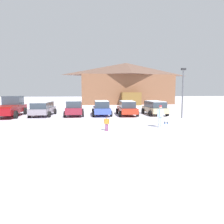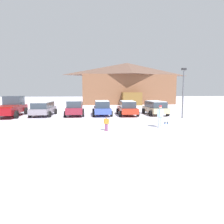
{
  "view_description": "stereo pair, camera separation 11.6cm",
  "coord_description": "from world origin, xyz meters",
  "px_view_note": "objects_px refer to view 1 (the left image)",
  "views": [
    {
      "loc": [
        -2.81,
        -10.93,
        2.76
      ],
      "look_at": [
        -0.91,
        5.41,
        0.98
      ],
      "focal_mm": 32.0,
      "sensor_mm": 36.0,
      "label": 1
    },
    {
      "loc": [
        -2.69,
        -10.95,
        2.76
      ],
      "look_at": [
        -0.91,
        5.41,
        0.98
      ],
      "focal_mm": 32.0,
      "sensor_mm": 36.0,
      "label": 2
    }
  ],
  "objects_px": {
    "ski_lodge": "(126,83)",
    "skier_child_in_orange_jacket": "(107,123)",
    "skier_adult_in_blue_parka": "(160,115)",
    "parked_blue_hatchback": "(101,108)",
    "parked_maroon_van": "(74,107)",
    "pair_of_skis": "(166,123)",
    "lamp_post": "(183,90)",
    "pickup_truck": "(11,107)",
    "parked_grey_wagon": "(43,108)",
    "parked_red_sedan": "(127,108)",
    "parked_beige_suv": "(155,107)"
  },
  "relations": [
    {
      "from": "parked_maroon_van",
      "to": "lamp_post",
      "type": "relative_size",
      "value": 0.92
    },
    {
      "from": "ski_lodge",
      "to": "skier_child_in_orange_jacket",
      "type": "xyz_separation_m",
      "value": [
        -6.58,
        -28.09,
        -3.71
      ]
    },
    {
      "from": "parked_maroon_van",
      "to": "parked_blue_hatchback",
      "type": "height_order",
      "value": "parked_maroon_van"
    },
    {
      "from": "skier_adult_in_blue_parka",
      "to": "pair_of_skis",
      "type": "relative_size",
      "value": 1.2
    },
    {
      "from": "ski_lodge",
      "to": "parked_maroon_van",
      "type": "distance_m",
      "value": 21.7
    },
    {
      "from": "parked_maroon_van",
      "to": "pair_of_skis",
      "type": "xyz_separation_m",
      "value": [
        8.14,
        -6.02,
        -0.9
      ]
    },
    {
      "from": "parked_red_sedan",
      "to": "lamp_post",
      "type": "xyz_separation_m",
      "value": [
        5.03,
        -2.99,
        1.99
      ]
    },
    {
      "from": "skier_child_in_orange_jacket",
      "to": "pair_of_skis",
      "type": "xyz_separation_m",
      "value": [
        5.34,
        2.78,
        -0.54
      ]
    },
    {
      "from": "parked_maroon_van",
      "to": "pair_of_skis",
      "type": "relative_size",
      "value": 3.25
    },
    {
      "from": "parked_maroon_van",
      "to": "pair_of_skis",
      "type": "bearing_deg",
      "value": -36.51
    },
    {
      "from": "ski_lodge",
      "to": "skier_child_in_orange_jacket",
      "type": "height_order",
      "value": "ski_lodge"
    },
    {
      "from": "ski_lodge",
      "to": "lamp_post",
      "type": "height_order",
      "value": "ski_lodge"
    },
    {
      "from": "parked_grey_wagon",
      "to": "parked_red_sedan",
      "type": "height_order",
      "value": "parked_red_sedan"
    },
    {
      "from": "ski_lodge",
      "to": "skier_adult_in_blue_parka",
      "type": "distance_m",
      "value": 27.63
    },
    {
      "from": "pickup_truck",
      "to": "pair_of_skis",
      "type": "relative_size",
      "value": 4.22
    },
    {
      "from": "pair_of_skis",
      "to": "skier_adult_in_blue_parka",
      "type": "bearing_deg",
      "value": -122.37
    },
    {
      "from": "lamp_post",
      "to": "parked_blue_hatchback",
      "type": "bearing_deg",
      "value": 157.71
    },
    {
      "from": "parked_blue_hatchback",
      "to": "pickup_truck",
      "type": "xyz_separation_m",
      "value": [
        -9.7,
        0.27,
        0.17
      ]
    },
    {
      "from": "parked_beige_suv",
      "to": "lamp_post",
      "type": "bearing_deg",
      "value": -58.21
    },
    {
      "from": "parked_maroon_van",
      "to": "skier_adult_in_blue_parka",
      "type": "relative_size",
      "value": 2.71
    },
    {
      "from": "skier_child_in_orange_jacket",
      "to": "skier_adult_in_blue_parka",
      "type": "relative_size",
      "value": 0.59
    },
    {
      "from": "ski_lodge",
      "to": "pickup_truck",
      "type": "xyz_separation_m",
      "value": [
        -16.08,
        -19.12,
        -3.28
      ]
    },
    {
      "from": "ski_lodge",
      "to": "pickup_truck",
      "type": "height_order",
      "value": "ski_lodge"
    },
    {
      "from": "parked_maroon_van",
      "to": "pickup_truck",
      "type": "height_order",
      "value": "pickup_truck"
    },
    {
      "from": "pair_of_skis",
      "to": "lamp_post",
      "type": "bearing_deg",
      "value": 44.89
    },
    {
      "from": "skier_adult_in_blue_parka",
      "to": "lamp_post",
      "type": "xyz_separation_m",
      "value": [
        3.98,
        4.71,
        1.86
      ]
    },
    {
      "from": "parked_maroon_van",
      "to": "parked_red_sedan",
      "type": "relative_size",
      "value": 0.96
    },
    {
      "from": "pickup_truck",
      "to": "lamp_post",
      "type": "distance_m",
      "value": 17.98
    },
    {
      "from": "skier_child_in_orange_jacket",
      "to": "skier_adult_in_blue_parka",
      "type": "distance_m",
      "value": 4.16
    },
    {
      "from": "parked_maroon_van",
      "to": "pair_of_skis",
      "type": "distance_m",
      "value": 10.17
    },
    {
      "from": "pair_of_skis",
      "to": "parked_beige_suv",
      "type": "bearing_deg",
      "value": 81.09
    },
    {
      "from": "parked_grey_wagon",
      "to": "pair_of_skis",
      "type": "distance_m",
      "value": 13.1
    },
    {
      "from": "skier_adult_in_blue_parka",
      "to": "parked_blue_hatchback",
      "type": "bearing_deg",
      "value": 116.03
    },
    {
      "from": "skier_child_in_orange_jacket",
      "to": "lamp_post",
      "type": "relative_size",
      "value": 0.2
    },
    {
      "from": "ski_lodge",
      "to": "parked_grey_wagon",
      "type": "xyz_separation_m",
      "value": [
        -12.76,
        -19.12,
        -3.42
      ]
    },
    {
      "from": "parked_maroon_van",
      "to": "parked_blue_hatchback",
      "type": "relative_size",
      "value": 1.01
    },
    {
      "from": "skier_child_in_orange_jacket",
      "to": "ski_lodge",
      "type": "bearing_deg",
      "value": 76.81
    },
    {
      "from": "parked_red_sedan",
      "to": "parked_beige_suv",
      "type": "height_order",
      "value": "parked_red_sedan"
    },
    {
      "from": "parked_red_sedan",
      "to": "skier_adult_in_blue_parka",
      "type": "xyz_separation_m",
      "value": [
        1.05,
        -7.7,
        0.12
      ]
    },
    {
      "from": "skier_adult_in_blue_parka",
      "to": "pickup_truck",
      "type": "bearing_deg",
      "value": 148.88
    },
    {
      "from": "parked_beige_suv",
      "to": "parked_red_sedan",
      "type": "bearing_deg",
      "value": 179.18
    },
    {
      "from": "parked_red_sedan",
      "to": "ski_lodge",
      "type": "bearing_deg",
      "value": 79.7
    },
    {
      "from": "parked_grey_wagon",
      "to": "pickup_truck",
      "type": "distance_m",
      "value": 3.33
    },
    {
      "from": "parked_grey_wagon",
      "to": "parked_red_sedan",
      "type": "xyz_separation_m",
      "value": [
        9.19,
        -0.5,
        -0.03
      ]
    },
    {
      "from": "parked_maroon_van",
      "to": "skier_adult_in_blue_parka",
      "type": "height_order",
      "value": "parked_maroon_van"
    },
    {
      "from": "parked_red_sedan",
      "to": "parked_beige_suv",
      "type": "distance_m",
      "value": 3.21
    },
    {
      "from": "pickup_truck",
      "to": "skier_adult_in_blue_parka",
      "type": "relative_size",
      "value": 3.52
    },
    {
      "from": "pickup_truck",
      "to": "skier_child_in_orange_jacket",
      "type": "xyz_separation_m",
      "value": [
        9.5,
        -8.97,
        -0.44
      ]
    },
    {
      "from": "parked_beige_suv",
      "to": "pair_of_skis",
      "type": "bearing_deg",
      "value": -98.91
    },
    {
      "from": "lamp_post",
      "to": "parked_maroon_van",
      "type": "bearing_deg",
      "value": 162.96
    }
  ]
}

